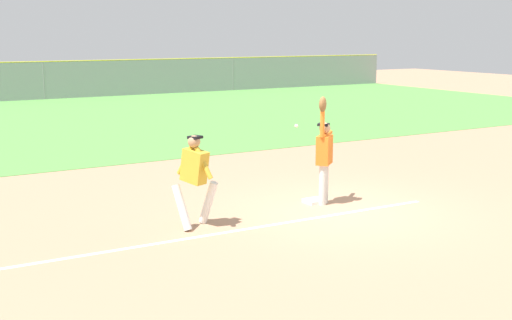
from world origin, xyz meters
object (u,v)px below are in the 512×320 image
at_px(runner, 195,174).
at_px(baseball, 296,126).
at_px(first_base, 314,201).
at_px(parked_car_silver, 105,80).
at_px(parked_car_green, 168,78).
at_px(parked_car_blue, 14,83).
at_px(fielder, 324,151).

xyz_separation_m(runner, baseball, (2.61, 0.60, 0.64)).
relative_size(first_base, runner, 0.22).
xyz_separation_m(parked_car_silver, parked_car_green, (4.35, 0.39, 0.00)).
bearing_deg(runner, parked_car_blue, 61.79).
distance_m(fielder, runner, 3.05).
xyz_separation_m(fielder, baseball, (-0.43, 0.41, 0.52)).
distance_m(parked_car_blue, parked_car_green, 9.62).
relative_size(baseball, parked_car_green, 0.02).
height_order(parked_car_blue, parked_car_green, same).
height_order(runner, parked_car_silver, runner).
relative_size(first_base, fielder, 0.17).
bearing_deg(parked_car_blue, parked_car_green, 1.95).
relative_size(fielder, runner, 1.33).
distance_m(baseball, parked_car_green, 30.65).
relative_size(baseball, parked_car_silver, 0.02).
xyz_separation_m(runner, parked_car_silver, (7.49, 29.42, -0.32)).
distance_m(first_base, fielder, 1.10).
relative_size(first_base, baseball, 5.14).
bearing_deg(first_base, runner, -173.45).
bearing_deg(runner, baseball, -11.13).
relative_size(first_base, parked_car_blue, 0.08).
bearing_deg(parked_car_blue, parked_car_silver, -4.02).
bearing_deg(baseball, parked_car_blue, 90.75).
bearing_deg(baseball, parked_car_silver, 80.39).
relative_size(fielder, parked_car_green, 0.51).
bearing_deg(parked_car_green, fielder, -103.46).
bearing_deg(parked_car_blue, first_base, -84.56).
distance_m(runner, parked_car_green, 32.07).
xyz_separation_m(first_base, parked_car_green, (8.93, 29.47, 0.63)).
bearing_deg(fielder, baseball, 6.17).
relative_size(baseball, parked_car_blue, 0.02).
relative_size(runner, parked_car_blue, 0.38).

